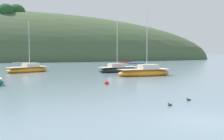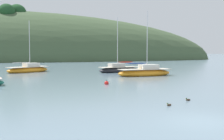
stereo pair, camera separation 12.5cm
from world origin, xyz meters
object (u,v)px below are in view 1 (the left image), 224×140
(sailboat_red_portside, at_px, (28,69))
(sailboat_blue_center, at_px, (145,72))
(sailboat_navy_dinghy, at_px, (119,69))
(duck_trailing, at_px, (189,100))
(duck_lone_right, at_px, (170,105))
(mooring_buoy_outer, at_px, (107,83))

(sailboat_red_portside, bearing_deg, sailboat_blue_center, -32.59)
(sailboat_blue_center, relative_size, sailboat_navy_dinghy, 1.03)
(sailboat_blue_center, relative_size, duck_trailing, 21.09)
(sailboat_navy_dinghy, relative_size, duck_lone_right, 21.41)
(mooring_buoy_outer, relative_size, duck_lone_right, 1.34)
(sailboat_blue_center, relative_size, duck_lone_right, 22.02)
(mooring_buoy_outer, xyz_separation_m, duck_lone_right, (1.50, -12.31, -0.07))
(duck_trailing, bearing_deg, sailboat_red_portside, 112.27)
(sailboat_navy_dinghy, height_order, duck_lone_right, sailboat_navy_dinghy)
(sailboat_navy_dinghy, relative_size, duck_trailing, 20.50)
(sailboat_navy_dinghy, bearing_deg, sailboat_blue_center, -75.01)
(sailboat_blue_center, bearing_deg, sailboat_red_portside, 147.41)
(mooring_buoy_outer, bearing_deg, sailboat_blue_center, 51.66)
(sailboat_red_portside, height_order, mooring_buoy_outer, sailboat_red_portside)
(sailboat_navy_dinghy, xyz_separation_m, duck_lone_right, (-3.65, -28.02, -0.36))
(sailboat_blue_center, bearing_deg, duck_lone_right, -104.55)
(sailboat_navy_dinghy, bearing_deg, duck_lone_right, -97.42)
(sailboat_navy_dinghy, bearing_deg, duck_trailing, -93.44)
(duck_trailing, bearing_deg, sailboat_navy_dinghy, 86.56)
(duck_trailing, bearing_deg, mooring_buoy_outer, 108.28)
(duck_lone_right, xyz_separation_m, duck_trailing, (2.05, 1.55, 0.00))
(sailboat_blue_center, relative_size, sailboat_red_portside, 1.09)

